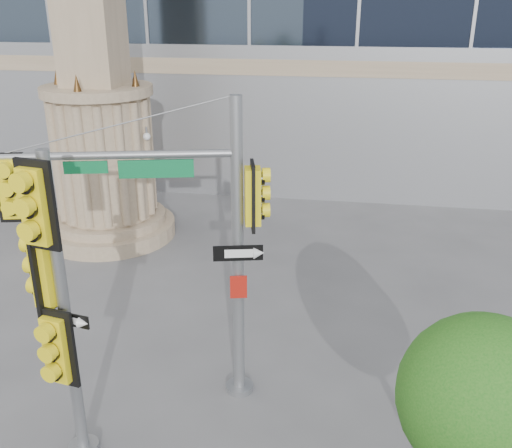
# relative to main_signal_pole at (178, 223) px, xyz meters

# --- Properties ---
(ground) EXTENTS (120.00, 120.00, 0.00)m
(ground) POSITION_rel_main_signal_pole_xyz_m (1.08, -1.24, -3.79)
(ground) COLOR #545456
(ground) RESTS_ON ground
(monument) EXTENTS (4.40, 4.40, 16.60)m
(monument) POSITION_rel_main_signal_pole_xyz_m (-4.92, 7.76, 1.73)
(monument) COLOR gray
(monument) RESTS_ON ground
(main_signal_pole) EXTENTS (4.67, 1.50, 6.11)m
(main_signal_pole) POSITION_rel_main_signal_pole_xyz_m (0.00, 0.00, 0.00)
(main_signal_pole) COLOR slate
(main_signal_pole) RESTS_ON ground
(secondary_signal_pole) EXTENTS (0.97, 0.83, 5.60)m
(secondary_signal_pole) POSITION_rel_main_signal_pole_xyz_m (-1.46, -2.02, -0.50)
(secondary_signal_pole) COLOR slate
(secondary_signal_pole) RESTS_ON ground
(street_tree) EXTENTS (2.41, 2.36, 3.76)m
(street_tree) POSITION_rel_main_signal_pole_xyz_m (5.09, -2.62, -1.31)
(street_tree) COLOR gray
(street_tree) RESTS_ON ground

